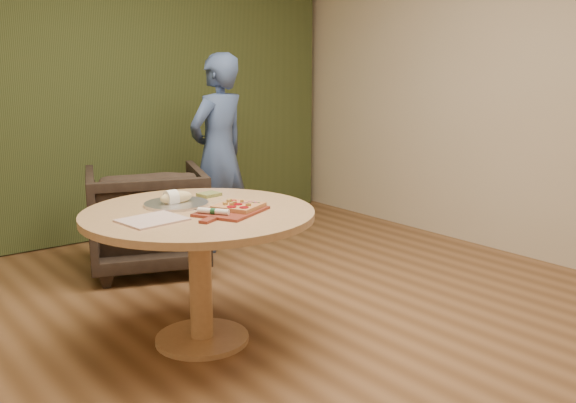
% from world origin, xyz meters
% --- Properties ---
extents(room_shell, '(5.04, 6.04, 2.84)m').
position_xyz_m(room_shell, '(0.00, 0.00, 1.40)').
color(room_shell, brown).
rests_on(room_shell, ground).
extents(curtain, '(4.80, 0.14, 2.78)m').
position_xyz_m(curtain, '(0.00, 2.90, 1.40)').
color(curtain, '#2F3A1A').
rests_on(curtain, ground).
extents(pedestal_table, '(1.25, 1.25, 0.75)m').
position_xyz_m(pedestal_table, '(-0.36, 0.48, 0.61)').
color(pedestal_table, tan).
rests_on(pedestal_table, ground).
extents(pizza_paddle, '(0.47, 0.40, 0.01)m').
position_xyz_m(pizza_paddle, '(-0.26, 0.32, 0.76)').
color(pizza_paddle, maroon).
rests_on(pizza_paddle, pedestal_table).
extents(flatbread_pizza, '(0.29, 0.29, 0.04)m').
position_xyz_m(flatbread_pizza, '(-0.19, 0.34, 0.78)').
color(flatbread_pizza, tan).
rests_on(flatbread_pizza, pizza_paddle).
extents(cutlery_roll, '(0.13, 0.18, 0.03)m').
position_xyz_m(cutlery_roll, '(-0.37, 0.31, 0.78)').
color(cutlery_roll, white).
rests_on(cutlery_roll, pizza_paddle).
extents(newspaper, '(0.33, 0.28, 0.01)m').
position_xyz_m(newspaper, '(-0.66, 0.42, 0.76)').
color(newspaper, white).
rests_on(newspaper, pedestal_table).
extents(serving_tray, '(0.36, 0.36, 0.02)m').
position_xyz_m(serving_tray, '(-0.39, 0.67, 0.76)').
color(serving_tray, silver).
rests_on(serving_tray, pedestal_table).
extents(bread_roll, '(0.19, 0.09, 0.09)m').
position_xyz_m(bread_roll, '(-0.40, 0.67, 0.79)').
color(bread_roll, beige).
rests_on(bread_roll, serving_tray).
extents(green_packet, '(0.13, 0.12, 0.02)m').
position_xyz_m(green_packet, '(-0.12, 0.77, 0.76)').
color(green_packet, '#55602B').
rests_on(green_packet, pedestal_table).
extents(armchair, '(1.05, 1.02, 0.86)m').
position_xyz_m(armchair, '(-0.02, 1.85, 0.43)').
color(armchair, black).
rests_on(armchair, ground).
extents(person_standing, '(0.66, 0.52, 1.60)m').
position_xyz_m(person_standing, '(0.70, 1.97, 0.80)').
color(person_standing, '#3C5181').
rests_on(person_standing, ground).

